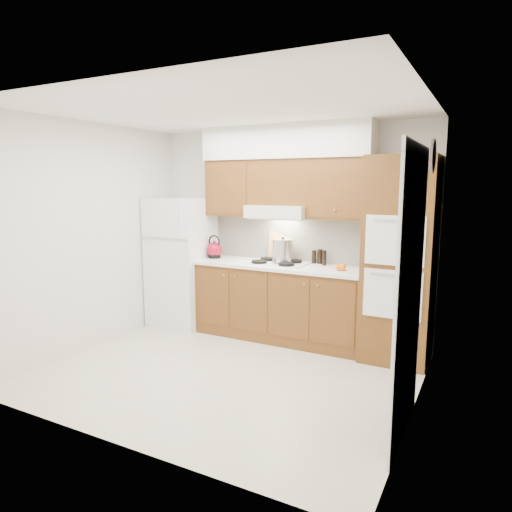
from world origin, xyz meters
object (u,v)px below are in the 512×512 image
at_px(oven_cabinet, 400,260).
at_px(kettle, 214,250).
at_px(stock_pot, 283,250).
at_px(fridge, 182,262).

xyz_separation_m(oven_cabinet, kettle, (-2.37, 0.03, -0.05)).
xyz_separation_m(kettle, stock_pot, (0.96, 0.05, 0.05)).
bearing_deg(oven_cabinet, fridge, -179.30).
distance_m(fridge, stock_pot, 1.46).
distance_m(kettle, stock_pot, 0.97).
bearing_deg(fridge, kettle, 8.33).
xyz_separation_m(oven_cabinet, stock_pot, (-1.41, 0.08, 0.00)).
bearing_deg(fridge, oven_cabinet, 0.70).
xyz_separation_m(fridge, stock_pot, (1.44, 0.12, 0.24)).
bearing_deg(stock_pot, fridge, -175.38).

